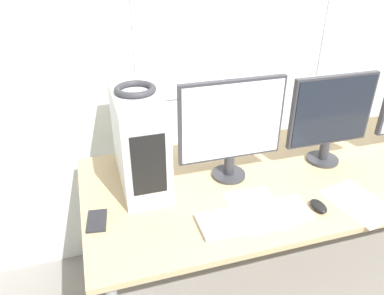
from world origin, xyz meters
name	(u,v)px	position (x,y,z in m)	size (l,w,h in m)	color
wall_back	(292,25)	(0.00, 1.01, 1.35)	(8.00, 0.07, 2.70)	silver
desk	(333,172)	(0.00, 0.44, 0.72)	(2.52, 0.88, 0.76)	tan
pc_tower	(139,139)	(-0.97, 0.59, 0.99)	(0.20, 0.47, 0.45)	silver
headphones	(135,89)	(-0.97, 0.59, 1.23)	(0.18, 0.18, 0.03)	#333338
monitor_main	(231,126)	(-0.56, 0.50, 1.04)	(0.50, 0.16, 0.49)	#333338
monitor_right_near	(331,116)	(-0.03, 0.50, 1.02)	(0.44, 0.16, 0.46)	#333338
keyboard	(255,216)	(-0.57, 0.18, 0.77)	(0.48, 0.16, 0.02)	silver
mouse	(319,206)	(-0.28, 0.16, 0.78)	(0.06, 0.10, 0.03)	black
cell_phone	(97,221)	(-1.20, 0.34, 0.77)	(0.10, 0.14, 0.01)	#232328
paper_sheet_left	(257,209)	(-0.53, 0.23, 0.76)	(0.22, 0.30, 0.00)	white
paper_sheet_front	(359,203)	(-0.09, 0.14, 0.76)	(0.26, 0.33, 0.00)	white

